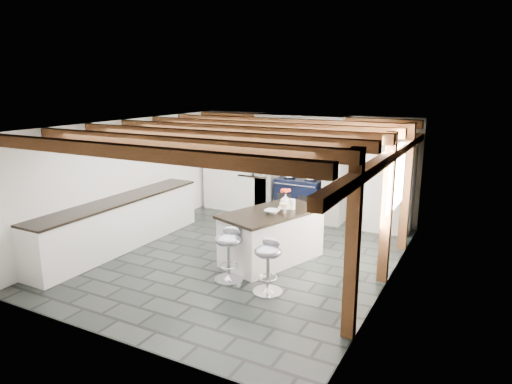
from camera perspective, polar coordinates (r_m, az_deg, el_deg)
The scene contains 6 objects.
ground at distance 8.09m, azimuth -1.97°, elevation -8.11°, with size 6.00×6.00×0.00m, color black.
room_shell at distance 9.25m, azimuth -0.94°, elevation 1.59°, with size 6.00×6.03×6.00m.
range_cooker at distance 10.24m, azimuth 5.46°, elevation -0.73°, with size 1.00×0.63×0.99m.
kitchen_island at distance 7.78m, azimuth 2.01°, elevation -5.45°, with size 1.47×2.00×1.18m.
bar_stool_near at distance 6.61m, azimuth 1.54°, elevation -8.49°, with size 0.44×0.44×0.82m.
bar_stool_far at distance 7.01m, azimuth -3.41°, elevation -7.01°, with size 0.50×0.50×0.85m.
Camera 1 is at (3.75, -6.51, 3.00)m, focal length 32.00 mm.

